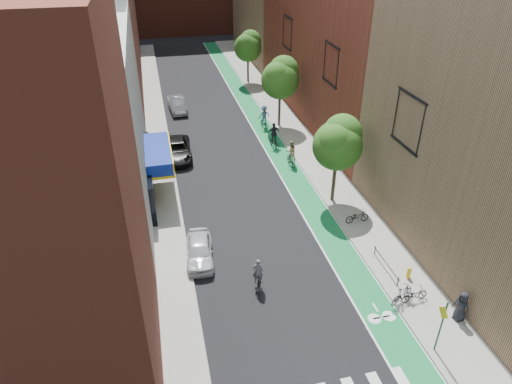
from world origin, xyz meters
TOP-DOWN VIEW (x-y plane):
  - ground at (0.00, 0.00)m, footprint 160.00×160.00m
  - bike_lane at (4.00, 26.00)m, footprint 2.00×68.00m
  - sidewalk_left at (-6.00, 26.00)m, footprint 2.00×68.00m
  - sidewalk_right at (6.50, 26.00)m, footprint 3.00×68.00m
  - building_left_near_red at (-11.00, -1.00)m, footprint 8.00×10.00m
  - building_left_white at (-11.00, 14.00)m, footprint 8.00×20.00m
  - building_right_mid_red at (12.00, 26.00)m, footprint 8.00×28.00m
  - tree_near at (5.65, 10.02)m, footprint 3.40×3.36m
  - tree_mid at (5.65, 24.02)m, footprint 3.55×3.53m
  - tree_far at (5.65, 38.02)m, footprint 3.30×3.25m
  - sign_pole at (5.38, -3.50)m, footprint 0.13×0.71m
  - parked_car_white at (-4.40, 5.73)m, footprint 1.93×4.02m
  - parked_car_black at (-4.60, 19.52)m, footprint 2.59×5.31m
  - parked_car_silver at (-3.62, 30.35)m, footprint 1.86×4.57m
  - cyclist_lead at (-1.62, 2.53)m, footprint 0.96×1.85m
  - cyclist_lane_near at (4.35, 16.05)m, footprint 0.95×1.56m
  - cyclist_lane_mid at (3.93, 19.69)m, footprint 1.18×1.90m
  - cyclist_lane_far at (4.15, 24.15)m, footprint 1.32×1.61m
  - parked_bike_near at (6.08, -0.41)m, footprint 1.57×0.68m
  - parked_bike_mid at (5.40, -0.31)m, footprint 1.70×1.10m
  - parked_bike_far at (6.16, 6.99)m, footprint 1.65×0.62m
  - pedestrian at (7.60, -2.06)m, footprint 0.78×0.96m
  - fire_hydrant at (6.71, 1.27)m, footprint 0.25×0.25m

SIDE VIEW (x-z plane):
  - ground at x=0.00m, z-range 0.00..0.00m
  - bike_lane at x=4.00m, z-range 0.00..0.01m
  - sidewalk_left at x=-6.00m, z-range 0.00..0.15m
  - sidewalk_right at x=6.50m, z-range 0.00..0.15m
  - fire_hydrant at x=6.71m, z-range 0.17..0.88m
  - parked_bike_near at x=6.08m, z-range 0.15..0.95m
  - parked_bike_far at x=6.16m, z-range 0.15..1.01m
  - cyclist_lead at x=-1.62m, z-range -0.33..1.61m
  - parked_bike_mid at x=5.40m, z-range 0.15..1.14m
  - parked_car_white at x=-4.40m, z-range 0.00..1.33m
  - parked_car_black at x=-4.60m, z-range 0.00..1.45m
  - parked_car_silver at x=-3.62m, z-range 0.00..1.47m
  - cyclist_lane_mid at x=3.93m, z-range -0.26..1.98m
  - cyclist_lane_near at x=4.35m, z-range -0.11..2.04m
  - pedestrian at x=7.60m, z-range 0.15..1.84m
  - cyclist_lane_far at x=4.15m, z-range -0.06..2.13m
  - sign_pole at x=5.38m, z-range 0.34..3.34m
  - tree_far at x=5.65m, z-range 1.40..7.60m
  - tree_near at x=5.65m, z-range 1.45..7.87m
  - tree_mid at x=5.65m, z-range 1.52..8.26m
  - building_left_white at x=-11.00m, z-range 0.00..12.00m
  - building_left_near_red at x=-11.00m, z-range 0.00..16.00m
  - building_right_mid_red at x=12.00m, z-range 0.00..22.00m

